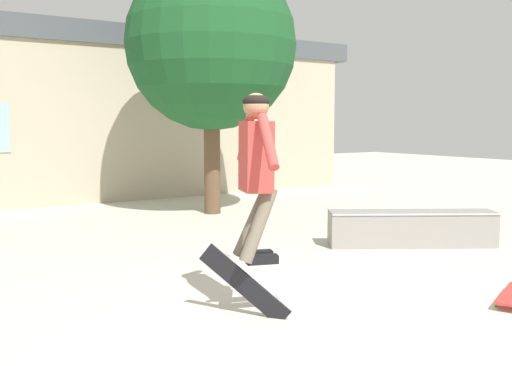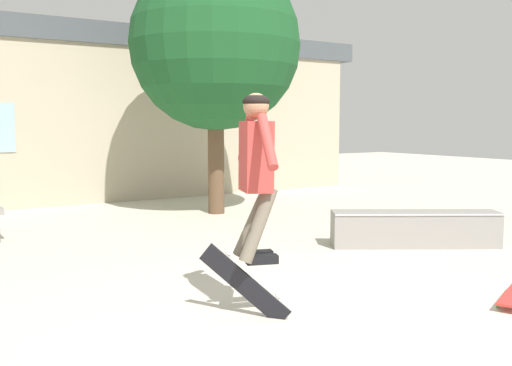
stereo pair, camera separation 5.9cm
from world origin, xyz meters
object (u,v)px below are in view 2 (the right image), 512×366
object	(u,v)px
tree_right	(215,45)
skate_ledge	(415,229)
skater	(256,163)
skateboard_flipping	(245,285)

from	to	relation	value
tree_right	skate_ledge	size ratio (longest dim) A/B	2.17
skate_ledge	skater	bearing A→B (deg)	-128.24
skateboard_flipping	skater	bearing A→B (deg)	24.47
tree_right	skateboard_flipping	size ratio (longest dim) A/B	6.47
skate_ledge	skateboard_flipping	xyz separation A→B (m)	(-3.29, -1.15, 0.04)
skater	skateboard_flipping	xyz separation A→B (m)	(-0.09, 0.03, -1.01)
tree_right	skateboard_flipping	bearing A→B (deg)	-115.75
tree_right	skate_ledge	xyz separation A→B (m)	(0.89, -3.83, -2.72)
tree_right	skater	distance (m)	5.76
skateboard_flipping	skate_ledge	bearing A→B (deg)	61.58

